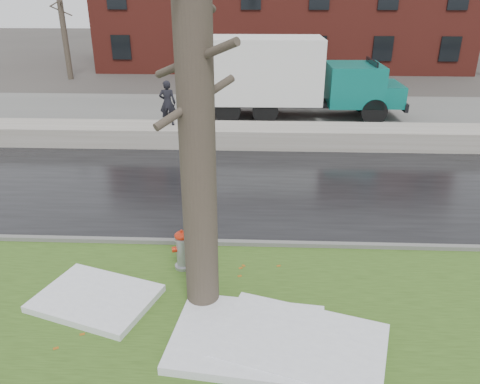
{
  "coord_description": "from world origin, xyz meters",
  "views": [
    {
      "loc": [
        0.48,
        -8.68,
        5.74
      ],
      "look_at": [
        0.02,
        1.94,
        1.0
      ],
      "focal_mm": 35.0,
      "sensor_mm": 36.0,
      "label": 1
    }
  ],
  "objects_px": {
    "fire_hydrant": "(182,248)",
    "box_truck": "(284,76)",
    "tree": "(196,107)",
    "worker": "(168,103)"
  },
  "relations": [
    {
      "from": "fire_hydrant",
      "to": "tree",
      "type": "bearing_deg",
      "value": -79.94
    },
    {
      "from": "fire_hydrant",
      "to": "box_truck",
      "type": "bearing_deg",
      "value": 62.97
    },
    {
      "from": "fire_hydrant",
      "to": "box_truck",
      "type": "height_order",
      "value": "box_truck"
    },
    {
      "from": "tree",
      "to": "box_truck",
      "type": "relative_size",
      "value": 0.71
    },
    {
      "from": "tree",
      "to": "worker",
      "type": "distance_m",
      "value": 10.59
    },
    {
      "from": "box_truck",
      "to": "worker",
      "type": "distance_m",
      "value": 6.17
    },
    {
      "from": "box_truck",
      "to": "worker",
      "type": "height_order",
      "value": "box_truck"
    },
    {
      "from": "box_truck",
      "to": "tree",
      "type": "bearing_deg",
      "value": -99.33
    },
    {
      "from": "fire_hydrant",
      "to": "worker",
      "type": "height_order",
      "value": "worker"
    },
    {
      "from": "tree",
      "to": "worker",
      "type": "xyz_separation_m",
      "value": [
        -2.47,
        10.04,
        -2.32
      ]
    }
  ]
}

